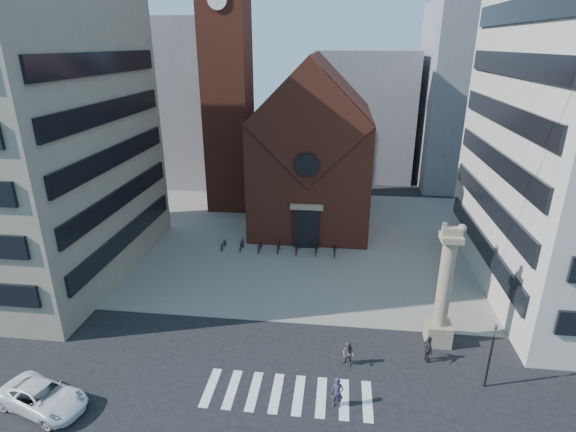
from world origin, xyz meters
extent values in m
plane|color=black|center=(0.00, 0.00, 0.00)|extent=(120.00, 120.00, 0.00)
cube|color=gray|center=(0.00, 19.00, 0.03)|extent=(46.00, 30.00, 0.05)
cube|color=brown|center=(0.00, 25.00, 6.00)|extent=(12.00, 16.00, 12.00)
cube|color=#5F2C1E|center=(0.00, 25.40, 12.00)|extent=(12.00, 15.40, 12.00)
cube|color=brown|center=(0.00, 17.05, 12.00)|extent=(11.76, 0.50, 11.76)
cylinder|color=black|center=(0.00, 16.60, 8.50)|extent=(2.20, 0.30, 2.20)
cube|color=black|center=(0.00, 16.85, 2.00)|extent=(2.40, 0.30, 4.00)
cube|color=gray|center=(0.00, 16.80, 4.30)|extent=(3.20, 0.40, 0.50)
cube|color=brown|center=(-10.00, 28.00, 15.00)|extent=(5.00, 5.00, 30.00)
cube|color=gray|center=(-24.00, 10.00, 13.00)|extent=(18.00, 20.00, 26.00)
cube|color=gray|center=(-20.00, 40.00, 11.00)|extent=(16.00, 14.00, 22.00)
cube|color=gray|center=(6.00, 45.00, 9.00)|extent=(14.00, 12.00, 18.00)
cube|color=gray|center=(22.00, 42.00, 12.00)|extent=(16.00, 14.00, 24.00)
cube|color=gray|center=(10.00, 3.00, 0.75)|extent=(1.60, 1.60, 1.50)
cylinder|color=gray|center=(10.00, 3.00, 4.50)|extent=(0.90, 0.90, 6.00)
cube|color=gray|center=(10.00, 3.00, 7.70)|extent=(1.30, 1.30, 0.40)
cube|color=gray|center=(10.00, 3.00, 8.10)|extent=(1.20, 0.50, 0.55)
sphere|color=gray|center=(10.55, 3.00, 8.35)|extent=(0.56, 0.56, 0.56)
cube|color=gray|center=(9.50, 3.00, 8.50)|extent=(0.25, 0.15, 0.35)
cylinder|color=black|center=(12.00, -1.00, 1.75)|extent=(0.12, 0.12, 3.50)
imported|color=black|center=(12.00, -1.00, 3.90)|extent=(0.13, 0.16, 0.80)
imported|color=white|center=(-12.70, -5.60, 0.72)|extent=(5.61, 3.70, 1.43)
imported|color=#302C3E|center=(3.39, -3.58, 0.93)|extent=(0.70, 0.49, 1.86)
imported|color=#544643|center=(4.00, -0.08, 0.83)|extent=(1.02, 0.97, 1.66)
imported|color=#25242C|center=(9.00, 0.90, 0.91)|extent=(0.69, 1.15, 1.83)
imported|color=black|center=(-7.98, 15.57, 0.57)|extent=(0.69, 1.97, 1.03)
imported|color=black|center=(-6.17, 15.57, 0.62)|extent=(0.54, 1.91, 1.15)
imported|color=black|center=(-4.37, 15.57, 0.57)|extent=(0.69, 1.97, 1.03)
imported|color=black|center=(-2.56, 15.57, 0.62)|extent=(0.54, 1.91, 1.15)
imported|color=black|center=(-0.76, 15.57, 0.57)|extent=(0.69, 1.97, 1.03)
imported|color=black|center=(1.05, 15.57, 0.62)|extent=(0.54, 1.91, 1.15)
imported|color=black|center=(2.86, 15.57, 0.57)|extent=(0.69, 1.97, 1.03)
camera|label=1|loc=(3.01, -23.27, 18.88)|focal=28.00mm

